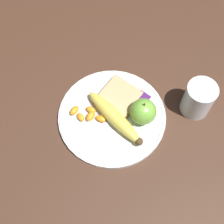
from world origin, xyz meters
TOP-DOWN VIEW (x-y plane):
  - ground_plane at (0.00, 0.00)m, footprint 3.00×3.00m
  - plate at (0.00, 0.00)m, footprint 0.28×0.28m
  - juice_glass at (0.16, -0.16)m, footprint 0.08×0.08m
  - apple at (0.04, -0.07)m, footprint 0.07×0.07m
  - banana at (-0.01, -0.02)m, footprint 0.07×0.20m
  - bread_slice at (0.05, 0.01)m, footprint 0.11×0.10m
  - fork at (-0.01, -0.00)m, footprint 0.17×0.03m
  - jam_packet at (0.08, -0.04)m, footprint 0.04×0.03m
  - orange_segment_0 at (-0.05, 0.08)m, footprint 0.03×0.02m
  - orange_segment_1 at (-0.04, 0.04)m, footprint 0.03×0.02m
  - orange_segment_2 at (0.00, 0.01)m, footprint 0.03×0.03m
  - orange_segment_3 at (0.01, 0.06)m, footprint 0.03×0.04m
  - orange_segment_4 at (-0.03, 0.01)m, footprint 0.02×0.03m
  - orange_segment_5 at (-0.06, 0.06)m, footprint 0.02×0.03m
  - orange_segment_6 at (-0.02, 0.05)m, footprint 0.02×0.03m

SIDE VIEW (x-z plane):
  - ground_plane at x=0.00m, z-range 0.00..0.00m
  - plate at x=0.00m, z-range 0.00..0.02m
  - fork at x=-0.01m, z-range 0.01..0.02m
  - orange_segment_5 at x=-0.06m, z-range 0.01..0.03m
  - orange_segment_6 at x=-0.02m, z-range 0.01..0.03m
  - orange_segment_4 at x=-0.03m, z-range 0.01..0.03m
  - orange_segment_0 at x=-0.05m, z-range 0.01..0.03m
  - orange_segment_2 at x=0.00m, z-range 0.01..0.03m
  - orange_segment_3 at x=0.01m, z-range 0.01..0.03m
  - orange_segment_1 at x=-0.04m, z-range 0.01..0.03m
  - jam_packet at x=0.08m, z-range 0.01..0.03m
  - bread_slice at x=0.05m, z-range 0.01..0.03m
  - banana at x=-0.01m, z-range 0.01..0.05m
  - apple at x=0.04m, z-range 0.01..0.08m
  - juice_glass at x=0.16m, z-range 0.00..0.10m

